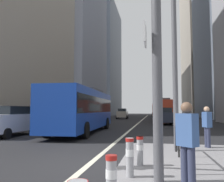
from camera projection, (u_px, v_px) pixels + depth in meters
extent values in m
plane|color=black|center=(137.00, 125.00, 26.80)|extent=(160.00, 160.00, 0.00)
cube|color=beige|center=(141.00, 121.00, 36.60)|extent=(0.20, 80.00, 0.01)
cube|color=slate|center=(69.00, 5.00, 50.74)|extent=(12.70, 20.12, 48.96)
cube|color=slate|center=(96.00, 61.00, 74.40)|extent=(13.15, 22.23, 34.66)
cube|color=gray|center=(201.00, 45.00, 73.80)|extent=(10.06, 24.15, 44.28)
cube|color=#14389E|center=(83.00, 109.00, 17.61)|extent=(2.84, 11.40, 2.75)
cube|color=black|center=(83.00, 105.00, 17.64)|extent=(2.87, 11.18, 1.10)
cube|color=#4C4C51|center=(88.00, 91.00, 19.41)|extent=(1.87, 4.13, 0.30)
cylinder|color=black|center=(85.00, 130.00, 13.76)|extent=(0.33, 1.01, 1.00)
cylinder|color=black|center=(47.00, 130.00, 14.12)|extent=(0.33, 1.01, 1.00)
cylinder|color=black|center=(107.00, 123.00, 20.91)|extent=(0.33, 1.01, 1.00)
cylinder|color=black|center=(81.00, 123.00, 21.27)|extent=(0.33, 1.01, 1.00)
cube|color=silver|center=(9.00, 123.00, 15.14)|extent=(1.79, 4.30, 1.10)
cube|color=black|center=(11.00, 110.00, 15.35)|extent=(1.50, 2.33, 0.52)
cylinder|color=black|center=(7.00, 134.00, 13.49)|extent=(0.22, 0.64, 0.64)
cylinder|color=black|center=(33.00, 129.00, 16.36)|extent=(0.22, 0.64, 0.64)
cylinder|color=black|center=(10.00, 129.00, 16.69)|extent=(0.22, 0.64, 0.64)
cube|color=red|center=(164.00, 110.00, 36.50)|extent=(2.69, 10.80, 2.75)
cube|color=black|center=(164.00, 107.00, 36.53)|extent=(2.72, 10.59, 1.10)
cube|color=#4C4C51|center=(164.00, 99.00, 35.04)|extent=(1.82, 3.90, 0.30)
cylinder|color=black|center=(156.00, 117.00, 40.00)|extent=(0.32, 1.01, 1.00)
cylinder|color=black|center=(170.00, 117.00, 39.53)|extent=(0.32, 1.01, 1.00)
cylinder|color=black|center=(156.00, 118.00, 33.27)|extent=(0.32, 1.01, 1.00)
cylinder|color=black|center=(173.00, 118.00, 32.80)|extent=(0.32, 1.01, 1.00)
cube|color=red|center=(157.00, 110.00, 58.31)|extent=(2.57, 11.45, 2.75)
cube|color=black|center=(157.00, 108.00, 58.34)|extent=(2.61, 11.23, 1.10)
cube|color=#4C4C51|center=(158.00, 103.00, 56.75)|extent=(1.78, 4.13, 0.30)
cylinder|color=black|center=(153.00, 114.00, 62.01)|extent=(0.31, 1.00, 1.00)
cylinder|color=black|center=(162.00, 114.00, 61.60)|extent=(0.31, 1.00, 1.00)
cylinder|color=black|center=(153.00, 115.00, 54.82)|extent=(0.31, 1.00, 1.00)
cylinder|color=black|center=(163.00, 115.00, 54.41)|extent=(0.31, 1.00, 1.00)
cube|color=#B2A899|center=(122.00, 114.00, 44.10)|extent=(1.97, 4.66, 1.10)
cube|color=black|center=(122.00, 110.00, 44.32)|extent=(1.60, 2.54, 0.52)
cylinder|color=black|center=(127.00, 117.00, 42.39)|extent=(0.25, 0.65, 0.64)
cylinder|color=black|center=(117.00, 117.00, 42.64)|extent=(0.25, 0.65, 0.64)
cylinder|color=black|center=(128.00, 117.00, 45.47)|extent=(0.25, 0.65, 0.64)
cylinder|color=black|center=(119.00, 117.00, 45.72)|extent=(0.25, 0.65, 0.64)
cube|color=#232838|center=(165.00, 117.00, 27.13)|extent=(1.82, 4.51, 1.10)
cube|color=black|center=(165.00, 110.00, 27.05)|extent=(1.52, 2.44, 0.52)
cylinder|color=black|center=(157.00, 121.00, 28.74)|extent=(0.23, 0.64, 0.64)
cylinder|color=black|center=(172.00, 121.00, 28.43)|extent=(0.23, 0.64, 0.64)
cylinder|color=black|center=(157.00, 122.00, 25.74)|extent=(0.23, 0.64, 0.64)
cylinder|color=black|center=(174.00, 122.00, 25.43)|extent=(0.23, 0.64, 0.64)
cube|color=silver|center=(163.00, 117.00, 27.21)|extent=(1.98, 4.36, 1.10)
cube|color=black|center=(163.00, 110.00, 27.13)|extent=(1.60, 2.38, 0.52)
cylinder|color=black|center=(155.00, 121.00, 28.78)|extent=(0.25, 0.65, 0.64)
cylinder|color=black|center=(171.00, 121.00, 28.37)|extent=(0.25, 0.65, 0.64)
cylinder|color=black|center=(154.00, 122.00, 25.95)|extent=(0.25, 0.65, 0.64)
cylinder|color=black|center=(171.00, 122.00, 25.55)|extent=(0.25, 0.65, 0.64)
cylinder|color=#515156|center=(157.00, 46.00, 5.24)|extent=(0.22, 0.22, 6.00)
cube|color=white|center=(145.00, 35.00, 5.13)|extent=(0.04, 0.60, 0.44)
cylinder|color=#56565B|center=(174.00, 48.00, 9.20)|extent=(0.20, 0.20, 8.00)
cylinder|color=#99999E|center=(111.00, 180.00, 3.85)|extent=(0.18, 0.18, 0.80)
cylinder|color=white|center=(111.00, 174.00, 3.86)|extent=(0.19, 0.19, 0.14)
cylinder|color=#B21E19|center=(111.00, 158.00, 3.88)|extent=(0.20, 0.20, 0.08)
cylinder|color=#99999E|center=(130.00, 157.00, 5.43)|extent=(0.18, 0.18, 0.89)
cylinder|color=white|center=(130.00, 153.00, 5.44)|extent=(0.19, 0.19, 0.16)
cylinder|color=#B21E19|center=(130.00, 140.00, 5.47)|extent=(0.20, 0.20, 0.08)
cylinder|color=#99999E|center=(140.00, 151.00, 6.53)|extent=(0.18, 0.18, 0.80)
cylinder|color=white|center=(140.00, 147.00, 6.53)|extent=(0.19, 0.19, 0.14)
cylinder|color=#B21E19|center=(140.00, 138.00, 6.56)|extent=(0.20, 0.20, 0.08)
cylinder|color=black|center=(188.00, 155.00, 5.61)|extent=(0.06, 0.06, 0.95)
cylinder|color=black|center=(182.00, 148.00, 6.64)|extent=(0.06, 0.06, 0.95)
cylinder|color=black|center=(179.00, 143.00, 7.67)|extent=(0.06, 0.06, 0.95)
cylinder|color=black|center=(176.00, 139.00, 8.70)|extent=(0.06, 0.06, 0.95)
cylinder|color=black|center=(180.00, 129.00, 7.19)|extent=(0.06, 3.15, 0.06)
cylinder|color=#2D334C|center=(185.00, 167.00, 4.62)|extent=(0.15, 0.15, 0.84)
cylinder|color=#2D334C|center=(192.00, 169.00, 4.49)|extent=(0.15, 0.15, 0.84)
cube|color=#38568E|center=(187.00, 130.00, 4.62)|extent=(0.44, 0.43, 0.65)
sphere|color=brown|center=(187.00, 108.00, 4.65)|extent=(0.23, 0.23, 0.23)
cylinder|color=#2D334C|center=(209.00, 138.00, 9.54)|extent=(0.15, 0.15, 0.83)
cylinder|color=#2D334C|center=(206.00, 137.00, 9.70)|extent=(0.15, 0.15, 0.83)
cube|color=#38568E|center=(207.00, 120.00, 9.68)|extent=(0.36, 0.44, 0.64)
sphere|color=tan|center=(207.00, 109.00, 9.71)|extent=(0.23, 0.23, 0.23)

